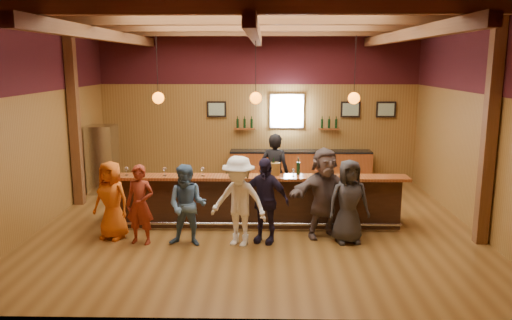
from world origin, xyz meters
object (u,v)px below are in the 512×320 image
object	(u,v)px
customer_brown	(324,193)
customer_white	(239,201)
customer_redvest	(140,205)
customer_dark	(349,202)
customer_orange	(112,200)
customer_navy	(264,200)
bar_counter	(257,199)
bottle_a	(273,168)
stainless_fridge	(103,159)
customer_denim	(187,205)
ice_bucket	(275,169)
bartender	(275,173)
back_bar_cabinet	(300,167)

from	to	relation	value
customer_brown	customer_white	bearing A→B (deg)	173.75
customer_redvest	customer_dark	size ratio (longest dim) A/B	0.95
customer_orange	customer_white	distance (m)	2.53
customer_navy	bar_counter	bearing A→B (deg)	118.64
customer_orange	customer_white	world-z (taller)	customer_white
customer_navy	customer_brown	world-z (taller)	customer_brown
bottle_a	customer_white	bearing A→B (deg)	-118.69
bar_counter	stainless_fridge	world-z (taller)	stainless_fridge
customer_white	bottle_a	distance (m)	1.43
stainless_fridge	customer_brown	size ratio (longest dim) A/B	1.00
customer_brown	customer_dark	bearing A→B (deg)	-58.78
customer_redvest	bar_counter	bearing A→B (deg)	42.51
bar_counter	stainless_fridge	bearing A→B (deg)	149.24
customer_brown	customer_denim	bearing A→B (deg)	167.78
customer_redvest	customer_denim	xyz separation A→B (m)	(0.91, -0.08, 0.01)
customer_dark	stainless_fridge	bearing A→B (deg)	139.09
stainless_fridge	ice_bucket	size ratio (longest dim) A/B	7.07
customer_brown	bottle_a	world-z (taller)	customer_brown
customer_redvest	customer_navy	world-z (taller)	customer_navy
customer_dark	bartender	world-z (taller)	bartender
bar_counter	customer_navy	size ratio (longest dim) A/B	3.80
bar_counter	back_bar_cabinet	size ratio (longest dim) A/B	1.57
customer_dark	ice_bucket	distance (m)	1.75
customer_navy	bottle_a	size ratio (longest dim) A/B	4.73
customer_denim	customer_brown	size ratio (longest dim) A/B	0.87
customer_navy	customer_brown	size ratio (longest dim) A/B	0.92
customer_white	customer_navy	bearing A→B (deg)	43.51
customer_redvest	customer_white	distance (m)	1.88
customer_denim	customer_brown	xyz separation A→B (m)	(2.62, 0.53, 0.12)
customer_orange	customer_dark	world-z (taller)	customer_dark
back_bar_cabinet	ice_bucket	size ratio (longest dim) A/B	15.72
customer_denim	customer_dark	world-z (taller)	customer_dark
customer_white	customer_brown	bearing A→B (deg)	38.59
customer_denim	customer_white	world-z (taller)	customer_white
back_bar_cabinet	bartender	xyz separation A→B (m)	(-0.78, -2.73, 0.44)
customer_orange	customer_redvest	xyz separation A→B (m)	(0.63, -0.28, -0.01)
bar_counter	customer_navy	distance (m)	1.24
customer_navy	customer_orange	bearing A→B (deg)	-162.38
bartender	bottle_a	xyz separation A→B (m)	(-0.05, -1.02, 0.33)
stainless_fridge	customer_dark	distance (m)	6.92
customer_dark	ice_bucket	xyz separation A→B (m)	(-1.40, 0.95, 0.43)
back_bar_cabinet	bartender	bearing A→B (deg)	-105.93
stainless_fridge	customer_redvest	xyz separation A→B (m)	(1.93, -3.77, -0.13)
customer_redvest	bottle_a	size ratio (longest dim) A/B	4.37
customer_orange	customer_dark	xyz separation A→B (m)	(4.60, -0.13, 0.04)
customer_denim	customer_orange	bearing A→B (deg)	174.18
back_bar_cabinet	customer_navy	world-z (taller)	customer_navy
customer_brown	bottle_a	bearing A→B (deg)	121.50
customer_denim	bartender	distance (m)	2.80
stainless_fridge	customer_redvest	world-z (taller)	stainless_fridge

